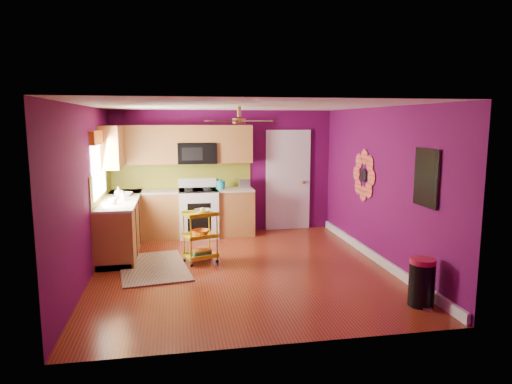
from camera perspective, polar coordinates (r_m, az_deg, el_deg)
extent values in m
plane|color=maroon|center=(7.22, -1.80, -9.53)|extent=(5.00, 5.00, 0.00)
cube|color=#580A47|center=(9.39, -4.05, 2.55)|extent=(4.50, 0.04, 2.50)
cube|color=#580A47|center=(4.52, 2.75, -4.31)|extent=(4.50, 0.04, 2.50)
cube|color=#580A47|center=(6.98, -20.45, -0.18)|extent=(0.04, 5.00, 2.50)
cube|color=#580A47|center=(7.59, 15.22, 0.75)|extent=(0.04, 5.00, 2.50)
cube|color=silver|center=(6.86, -1.90, 10.70)|extent=(4.50, 5.00, 0.04)
cube|color=white|center=(7.82, 14.67, -7.84)|extent=(0.05, 4.90, 0.14)
cube|color=brown|center=(8.39, -16.52, -4.10)|extent=(0.60, 2.30, 0.90)
cube|color=brown|center=(9.17, -9.09, -2.76)|extent=(2.80, 0.60, 0.90)
cube|color=beige|center=(8.30, -16.66, -0.93)|extent=(0.63, 2.30, 0.04)
cube|color=beige|center=(9.09, -9.16, 0.14)|extent=(2.80, 0.63, 0.04)
cube|color=black|center=(8.49, -16.40, -6.73)|extent=(0.54, 2.30, 0.10)
cube|color=black|center=(9.26, -9.03, -5.18)|extent=(2.80, 0.54, 0.10)
cube|color=white|center=(9.15, -7.21, -2.68)|extent=(0.76, 0.66, 0.92)
cube|color=black|center=(9.07, -7.26, 0.20)|extent=(0.76, 0.62, 0.03)
cube|color=white|center=(9.33, -7.36, 1.15)|extent=(0.76, 0.06, 0.18)
cube|color=black|center=(8.83, -7.09, -3.16)|extent=(0.45, 0.02, 0.55)
cube|color=brown|center=(9.15, -13.97, 5.75)|extent=(1.32, 0.33, 0.75)
cube|color=brown|center=(9.21, -2.80, 6.02)|extent=(0.72, 0.33, 0.75)
cube|color=brown|center=(9.13, -7.45, 7.22)|extent=(0.76, 0.33, 0.34)
cube|color=brown|center=(8.72, -17.44, 5.47)|extent=(0.33, 1.30, 0.75)
cube|color=black|center=(9.12, -7.39, 4.83)|extent=(0.76, 0.38, 0.40)
cube|color=olive|center=(9.34, -9.23, 2.08)|extent=(2.80, 0.01, 0.51)
cube|color=olive|center=(8.30, -18.73, 0.89)|extent=(0.01, 2.30, 0.51)
cube|color=white|center=(7.97, -19.10, 3.12)|extent=(0.03, 1.20, 1.00)
cube|color=orange|center=(7.93, -19.06, 6.51)|extent=(0.08, 1.35, 0.22)
cube|color=white|center=(9.63, 3.99, 1.35)|extent=(0.85, 0.04, 2.05)
cube|color=white|center=(9.61, 4.02, 1.34)|extent=(0.95, 0.02, 2.15)
sphere|color=#BF8C3F|center=(9.67, 5.91, 1.21)|extent=(0.07, 0.07, 0.07)
cylinder|color=black|center=(8.11, 13.32, 2.04)|extent=(0.01, 0.24, 0.24)
cube|color=teal|center=(6.31, 20.57, 1.67)|extent=(0.03, 0.52, 0.72)
cube|color=black|center=(6.31, 20.46, 1.67)|extent=(0.01, 0.56, 0.76)
cylinder|color=#BF8C3F|center=(7.06, -2.13, 10.00)|extent=(0.06, 0.06, 0.16)
cylinder|color=#BF8C3F|center=(7.06, -2.13, 8.86)|extent=(0.20, 0.20, 0.08)
cube|color=#4C2D19|center=(7.36, -0.32, 8.87)|extent=(0.47, 0.47, 0.01)
cube|color=#4C2D19|center=(7.29, -4.54, 8.84)|extent=(0.47, 0.47, 0.01)
cube|color=#4C2D19|center=(6.76, -4.09, 8.85)|extent=(0.47, 0.47, 0.01)
cube|color=#4C2D19|center=(6.83, 0.45, 8.87)|extent=(0.47, 0.47, 0.01)
cube|color=#311C10|center=(7.42, -12.70, -9.16)|extent=(1.22, 1.76, 0.02)
cylinder|color=yellow|center=(7.24, -8.13, -6.07)|extent=(0.02, 0.02, 0.78)
cylinder|color=yellow|center=(7.41, -4.89, -5.67)|extent=(0.02, 0.02, 0.78)
cylinder|color=yellow|center=(7.52, -8.99, -5.52)|extent=(0.02, 0.02, 0.78)
cylinder|color=yellow|center=(7.68, -5.85, -5.16)|extent=(0.02, 0.02, 0.78)
sphere|color=black|center=(7.35, -8.06, -9.06)|extent=(0.05, 0.05, 0.05)
sphere|color=black|center=(7.52, -4.85, -8.60)|extent=(0.05, 0.05, 0.05)
sphere|color=black|center=(7.63, -8.91, -8.41)|extent=(0.05, 0.05, 0.05)
sphere|color=black|center=(7.79, -5.80, -7.99)|extent=(0.05, 0.05, 0.05)
cube|color=yellow|center=(7.38, -7.01, -2.82)|extent=(0.59, 0.51, 0.03)
cube|color=yellow|center=(7.46, -6.95, -5.50)|extent=(0.59, 0.51, 0.03)
cube|color=yellow|center=(7.55, -6.91, -7.92)|extent=(0.59, 0.51, 0.03)
imported|color=beige|center=(7.39, -6.69, -2.43)|extent=(0.35, 0.35, 0.07)
sphere|color=yellow|center=(7.38, -6.69, -2.27)|extent=(0.09, 0.09, 0.09)
imported|color=orange|center=(7.44, -6.96, -5.07)|extent=(0.36, 0.36, 0.09)
cube|color=navy|center=(7.54, -6.91, -7.68)|extent=(0.35, 0.30, 0.04)
cube|color=#267233|center=(7.53, -6.92, -7.43)|extent=(0.35, 0.30, 0.03)
cube|color=orange|center=(7.52, -6.92, -7.22)|extent=(0.35, 0.30, 0.03)
cylinder|color=black|center=(6.13, 19.99, -10.82)|extent=(0.39, 0.39, 0.54)
cylinder|color=#A81835|center=(6.04, 20.14, -8.12)|extent=(0.32, 0.32, 0.06)
cube|color=beige|center=(6.09, 20.62, -13.56)|extent=(0.12, 0.08, 0.03)
cylinder|color=teal|center=(9.12, -4.44, 0.89)|extent=(0.18, 0.18, 0.16)
sphere|color=teal|center=(9.10, -4.44, 1.52)|extent=(0.06, 0.06, 0.06)
cube|color=beige|center=(9.21, -1.46, 1.06)|extent=(0.22, 0.15, 0.18)
imported|color=#EA3F72|center=(8.07, -16.39, -0.42)|extent=(0.08, 0.08, 0.18)
imported|color=white|center=(8.47, -16.84, 0.03)|extent=(0.15, 0.15, 0.19)
imported|color=white|center=(8.60, -16.04, -0.23)|extent=(0.27, 0.27, 0.07)
imported|color=white|center=(7.76, -17.45, -1.08)|extent=(0.14, 0.14, 0.11)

